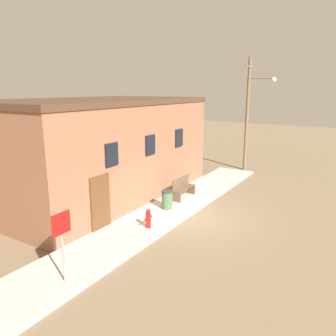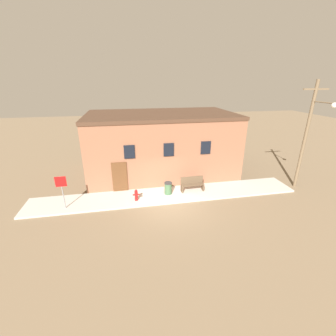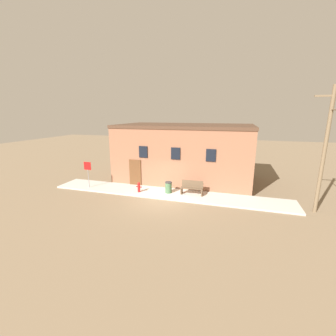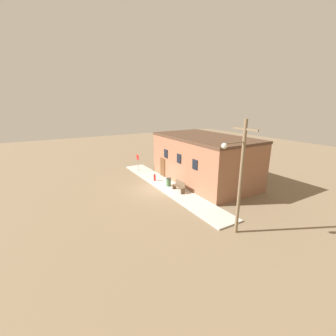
{
  "view_description": "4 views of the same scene",
  "coord_description": "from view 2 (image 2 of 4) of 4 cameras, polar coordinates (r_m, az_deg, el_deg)",
  "views": [
    {
      "loc": [
        -11.64,
        -6.11,
        5.34
      ],
      "look_at": [
        0.11,
        1.14,
        2.0
      ],
      "focal_mm": 35.0,
      "sensor_mm": 36.0,
      "label": 1
    },
    {
      "loc": [
        -2.42,
        -11.97,
        7.24
      ],
      "look_at": [
        0.11,
        1.14,
        2.0
      ],
      "focal_mm": 24.0,
      "sensor_mm": 36.0,
      "label": 2
    },
    {
      "loc": [
        4.61,
        -13.78,
        5.78
      ],
      "look_at": [
        0.11,
        1.14,
        2.0
      ],
      "focal_mm": 24.0,
      "sensor_mm": 36.0,
      "label": 3
    },
    {
      "loc": [
        18.47,
        -9.57,
        8.15
      ],
      "look_at": [
        0.11,
        1.14,
        2.0
      ],
      "focal_mm": 24.0,
      "sensor_mm": 36.0,
      "label": 4
    }
  ],
  "objects": [
    {
      "name": "stop_sign",
      "position": [
        14.32,
        -25.41,
        -4.29
      ],
      "size": [
        0.61,
        0.06,
        2.04
      ],
      "color": "gray",
      "rests_on": "sidewalk"
    },
    {
      "name": "trash_bin",
      "position": [
        15.0,
        0.03,
        -5.14
      ],
      "size": [
        0.51,
        0.51,
        0.82
      ],
      "color": "#426642",
      "rests_on": "sidewalk"
    },
    {
      "name": "bench",
      "position": [
        15.48,
        6.17,
        -4.08
      ],
      "size": [
        1.56,
        0.44,
        1.01
      ],
      "color": "brown",
      "rests_on": "sidewalk"
    },
    {
      "name": "ground_plane",
      "position": [
        14.2,
        0.43,
        -9.23
      ],
      "size": [
        80.0,
        80.0,
        0.0
      ],
      "primitive_type": "plane",
      "color": "#7A664C"
    },
    {
      "name": "brick_building",
      "position": [
        18.23,
        -1.74,
        6.16
      ],
      "size": [
        11.32,
        6.35,
        4.88
      ],
      "color": "#8E5B42",
      "rests_on": "ground"
    },
    {
      "name": "fire_hydrant",
      "position": [
        14.38,
        -8.08,
        -6.79
      ],
      "size": [
        0.42,
        0.2,
        0.75
      ],
      "color": "red",
      "rests_on": "sidewalk"
    },
    {
      "name": "utility_pole",
      "position": [
        17.66,
        32.07,
        7.77
      ],
      "size": [
        1.8,
        1.82,
        7.3
      ],
      "color": "brown",
      "rests_on": "ground"
    },
    {
      "name": "sidewalk",
      "position": [
        15.15,
        -0.42,
        -6.88
      ],
      "size": [
        17.63,
        2.28,
        0.12
      ],
      "color": "#BCB7AD",
      "rests_on": "ground"
    }
  ]
}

